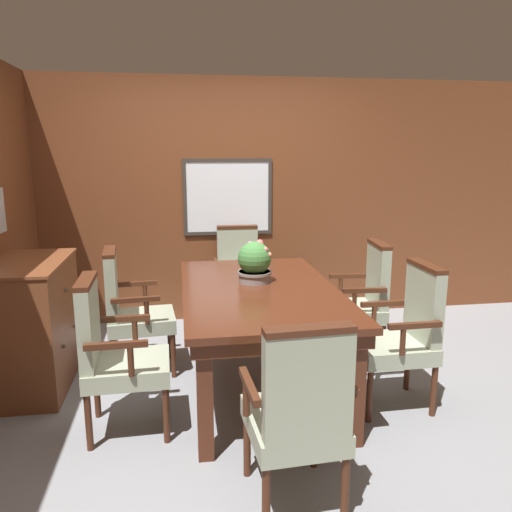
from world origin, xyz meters
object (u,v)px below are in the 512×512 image
Objects in this scene: chair_head_near at (299,411)px; chair_right_near at (404,332)px; potted_plant at (255,262)px; sideboard_cabinet at (32,325)px; dining_table at (259,300)px; chair_left_far at (131,308)px; chair_head_far at (239,274)px; chair_right_far at (361,298)px; chair_left_near at (113,352)px.

chair_right_near is at bearing -139.58° from chair_head_near.
sideboard_cabinet is (-1.65, 0.13, -0.44)m from potted_plant.
chair_left_far is (-0.95, 0.42, -0.15)m from dining_table.
chair_left_far is at bearing -114.42° from chair_right_near.
chair_head_near is (0.93, -1.74, 0.00)m from chair_left_far.
chair_head_far is at bearing -50.62° from chair_left_far.
chair_right_far is (-0.00, 0.81, 0.00)m from chair_right_near.
chair_head_near is at bearing -156.73° from chair_left_far.
chair_right_far is at bearing -67.52° from chair_left_near.
chair_head_far and chair_left_near have the same top height.
chair_head_far is at bearing -153.41° from chair_right_near.
potted_plant is (-0.03, -1.21, 0.39)m from chair_head_far.
sideboard_cabinet reaches higher than dining_table.
sideboard_cabinet is (-0.67, 0.74, -0.05)m from chair_left_near.
sideboard_cabinet is at bearing 96.01° from chair_left_far.
dining_table is at bearing -66.80° from chair_left_near.
dining_table is 5.87× the size of potted_plant.
chair_head_near reaches higher than dining_table.
chair_head_far is at bearing -131.69° from chair_right_far.
chair_right_far is at bearing 179.41° from chair_right_near.
chair_right_far and chair_left_near have the same top height.
chair_left_far is 2.06m from chair_right_near.
chair_right_far is 2.09m from chair_left_near.
chair_left_far reaches higher than dining_table.
chair_left_near is (-0.03, -0.88, 0.00)m from chair_left_far.
chair_right_far is 1.00× the size of chair_left_near.
chair_right_near is 1.17m from potted_plant.
chair_left_far is 1.00× the size of chair_right_near.
chair_right_near and chair_right_far have the same top height.
potted_plant is at bearing 93.70° from dining_table.
chair_head_far is 1.00× the size of chair_left_near.
dining_table is at bearing -9.86° from sideboard_cabinet.
chair_left_near is at bearing -117.72° from chair_head_far.
dining_table is 1.09m from chair_left_near.
potted_plant reaches higher than sideboard_cabinet.
chair_head_near is 1.05× the size of sideboard_cabinet.
dining_table is 1.02m from chair_right_far.
chair_right_far is 1.05m from potted_plant.
chair_head_far is (0.97, 0.95, 0.00)m from chair_left_far.
chair_left_near is at bearing -61.02° from chair_right_far.
dining_table is 1.87× the size of chair_left_far.
chair_head_far is 1.28m from potted_plant.
chair_head_near is 1.97m from chair_right_far.
chair_right_near is at bearing -14.98° from sideboard_cabinet.
potted_plant reaches higher than chair_left_far.
chair_head_near is 2.69m from chair_head_far.
chair_right_far reaches higher than dining_table.
chair_head_far is 2.08m from chair_left_near.
potted_plant is at bearing -4.60° from sideboard_cabinet.
potted_plant is (-0.01, 0.16, 0.24)m from dining_table.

